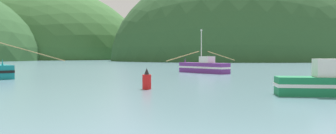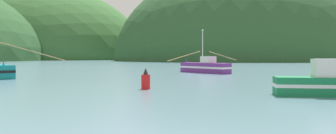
# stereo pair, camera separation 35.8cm
# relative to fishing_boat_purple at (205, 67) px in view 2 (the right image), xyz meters

# --- Properties ---
(hill_far_left) EXTENTS (151.91, 121.53, 96.31)m
(hill_far_left) POSITION_rel_fishing_boat_purple_xyz_m (-84.87, 175.56, -0.86)
(hill_far_left) COLOR #386633
(hill_far_left) RESTS_ON ground
(hill_mid_left) EXTENTS (122.86, 98.29, 88.41)m
(hill_mid_left) POSITION_rel_fishing_boat_purple_xyz_m (37.33, 114.39, -0.86)
(hill_mid_left) COLOR #2D562D
(hill_mid_left) RESTS_ON ground
(fishing_boat_purple) EXTENTS (11.26, 8.24, 6.25)m
(fishing_boat_purple) POSITION_rel_fishing_boat_purple_xyz_m (0.00, 0.00, 0.00)
(fishing_boat_purple) COLOR #6B2D84
(fishing_boat_purple) RESTS_ON ground
(channel_buoy) EXTENTS (0.66, 0.66, 1.59)m
(channel_buoy) POSITION_rel_fishing_boat_purple_xyz_m (-8.32, -23.21, -0.20)
(channel_buoy) COLOR red
(channel_buoy) RESTS_ON ground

